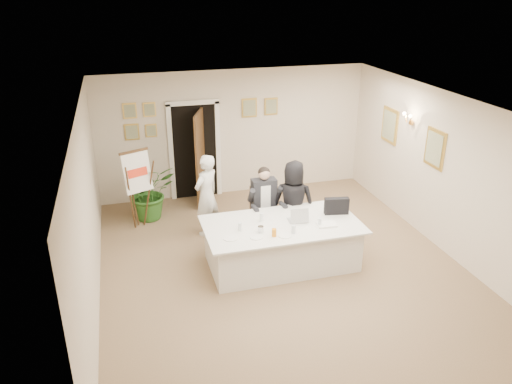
{
  "coord_description": "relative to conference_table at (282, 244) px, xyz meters",
  "views": [
    {
      "loc": [
        -2.4,
        -6.95,
        4.52
      ],
      "look_at": [
        -0.3,
        0.6,
        1.19
      ],
      "focal_mm": 35.0,
      "sensor_mm": 36.0,
      "label": 1
    }
  ],
  "objects": [
    {
      "name": "doorway",
      "position": [
        -0.9,
        3.2,
        0.65
      ],
      "size": [
        1.14,
        0.86,
        2.2
      ],
      "color": "black",
      "rests_on": "floor"
    },
    {
      "name": "wall_right",
      "position": [
        2.98,
        -0.12,
        1.01
      ],
      "size": [
        0.1,
        7.0,
        2.8
      ],
      "primitive_type": "cube",
      "color": "beige",
      "rests_on": "floor"
    },
    {
      "name": "glass_c",
      "position": [
        0.57,
        -0.24,
        0.45
      ],
      "size": [
        0.07,
        0.07,
        0.14
      ],
      "primitive_type": "cylinder",
      "rotation": [
        0.0,
        0.0,
        0.17
      ],
      "color": "silver",
      "rests_on": "conference_table"
    },
    {
      "name": "wall_back",
      "position": [
        -0.02,
        3.38,
        1.01
      ],
      "size": [
        6.0,
        0.1,
        2.8
      ],
      "primitive_type": "cube",
      "color": "beige",
      "rests_on": "floor"
    },
    {
      "name": "ceiling",
      "position": [
        -0.02,
        -0.12,
        2.41
      ],
      "size": [
        6.0,
        7.0,
        0.02
      ],
      "primitive_type": "cube",
      "color": "white",
      "rests_on": "wall_back"
    },
    {
      "name": "glass_b",
      "position": [
        0.07,
        -0.37,
        0.45
      ],
      "size": [
        0.07,
        0.07,
        0.14
      ],
      "primitive_type": "cylinder",
      "rotation": [
        0.0,
        0.0,
        0.05
      ],
      "color": "silver",
      "rests_on": "conference_table"
    },
    {
      "name": "floor",
      "position": [
        -0.02,
        -0.12,
        -0.39
      ],
      "size": [
        7.0,
        7.0,
        0.0
      ],
      "primitive_type": "plane",
      "color": "brown",
      "rests_on": "ground"
    },
    {
      "name": "glass_d",
      "position": [
        -0.3,
        0.2,
        0.45
      ],
      "size": [
        0.07,
        0.07,
        0.14
      ],
      "primitive_type": "cylinder",
      "rotation": [
        0.0,
        0.0,
        -0.05
      ],
      "color": "silver",
      "rests_on": "conference_table"
    },
    {
      "name": "standing_man",
      "position": [
        -1.01,
        1.48,
        0.4
      ],
      "size": [
        0.69,
        0.66,
        1.59
      ],
      "primitive_type": "imported",
      "rotation": [
        0.0,
        0.0,
        3.81
      ],
      "color": "silver",
      "rests_on": "floor"
    },
    {
      "name": "wall_front",
      "position": [
        -0.02,
        -3.62,
        1.01
      ],
      "size": [
        6.0,
        0.1,
        2.8
      ],
      "primitive_type": "cube",
      "color": "beige",
      "rests_on": "floor"
    },
    {
      "name": "plate_near",
      "position": [
        -0.09,
        -0.42,
        0.39
      ],
      "size": [
        0.24,
        0.24,
        0.01
      ],
      "primitive_type": "cylinder",
      "rotation": [
        0.0,
        0.0,
        -0.08
      ],
      "color": "white",
      "rests_on": "conference_table"
    },
    {
      "name": "wall_sconce",
      "position": [
        2.88,
        1.08,
        1.71
      ],
      "size": [
        0.2,
        0.3,
        0.24
      ],
      "primitive_type": null,
      "color": "#C2893E",
      "rests_on": "wall_right"
    },
    {
      "name": "glass_a",
      "position": [
        -0.74,
        -0.05,
        0.45
      ],
      "size": [
        0.06,
        0.06,
        0.14
      ],
      "primitive_type": "cylinder",
      "rotation": [
        0.0,
        0.0,
        0.06
      ],
      "color": "silver",
      "rests_on": "conference_table"
    },
    {
      "name": "seated_man",
      "position": [
        -0.01,
        0.99,
        0.32
      ],
      "size": [
        0.76,
        0.79,
        1.43
      ],
      "primitive_type": null,
      "rotation": [
        0.0,
        0.0,
        0.26
      ],
      "color": "black",
      "rests_on": "floor"
    },
    {
      "name": "pictures_right_wall",
      "position": [
        2.95,
        1.08,
        1.36
      ],
      "size": [
        0.06,
        2.2,
        0.8
      ],
      "primitive_type": null,
      "color": "gold",
      "rests_on": "wall_right"
    },
    {
      "name": "wall_left",
      "position": [
        -3.02,
        -0.12,
        1.01
      ],
      "size": [
        0.1,
        7.0,
        2.8
      ],
      "primitive_type": "cube",
      "color": "beige",
      "rests_on": "floor"
    },
    {
      "name": "steel_jug",
      "position": [
        -0.43,
        -0.2,
        0.44
      ],
      "size": [
        0.11,
        0.11,
        0.11
      ],
      "primitive_type": "cylinder",
      "rotation": [
        0.0,
        0.0,
        0.09
      ],
      "color": "silver",
      "rests_on": "conference_table"
    },
    {
      "name": "paper_stack",
      "position": [
        0.7,
        -0.25,
        0.4
      ],
      "size": [
        0.33,
        0.25,
        0.03
      ],
      "primitive_type": "cube",
      "rotation": [
        0.0,
        0.0,
        -0.09
      ],
      "color": "white",
      "rests_on": "conference_table"
    },
    {
      "name": "standing_woman",
      "position": [
        0.48,
        0.78,
        0.39
      ],
      "size": [
        0.9,
        0.77,
        1.56
      ],
      "primitive_type": "imported",
      "rotation": [
        0.0,
        0.0,
        2.71
      ],
      "color": "black",
      "rests_on": "floor"
    },
    {
      "name": "oj_glass",
      "position": [
        -0.26,
        -0.39,
        0.45
      ],
      "size": [
        0.09,
        0.09,
        0.13
      ],
      "primitive_type": "cylinder",
      "rotation": [
        0.0,
        0.0,
        0.26
      ],
      "color": "orange",
      "rests_on": "conference_table"
    },
    {
      "name": "laptop",
      "position": [
        0.29,
        0.05,
        0.52
      ],
      "size": [
        0.34,
        0.36,
        0.28
      ],
      "primitive_type": null,
      "rotation": [
        0.0,
        0.0,
        -0.08
      ],
      "color": "#B7BABC",
      "rests_on": "conference_table"
    },
    {
      "name": "plate_left",
      "position": [
        -0.94,
        -0.27,
        0.39
      ],
      "size": [
        0.3,
        0.3,
        0.01
      ],
      "primitive_type": "cylinder",
      "rotation": [
        0.0,
        0.0,
        -0.3
      ],
      "color": "white",
      "rests_on": "conference_table"
    },
    {
      "name": "laptop_bag",
      "position": [
        1.03,
        0.12,
        0.53
      ],
      "size": [
        0.43,
        0.19,
        0.29
      ],
      "primitive_type": "cube",
      "rotation": [
        0.0,
        0.0,
        -0.18
      ],
      "color": "black",
      "rests_on": "conference_table"
    },
    {
      "name": "potted_palm",
      "position": [
        -2.02,
        2.48,
        0.18
      ],
      "size": [
        1.23,
        1.14,
        1.14
      ],
      "primitive_type": "imported",
      "rotation": [
        0.0,
        0.0,
        0.27
      ],
      "color": "#285B1E",
      "rests_on": "floor"
    },
    {
      "name": "flip_chart",
      "position": [
        -2.26,
        2.08,
        0.34
      ],
      "size": [
        0.57,
        0.45,
        1.58
      ],
      "color": "#351E10",
      "rests_on": "floor"
    },
    {
      "name": "pictures_back_wall",
      "position": [
        -0.82,
        3.35,
        1.46
      ],
      "size": [
        3.4,
        0.06,
        0.8
      ],
      "primitive_type": null,
      "color": "gold",
      "rests_on": "wall_back"
    },
    {
      "name": "plate_mid",
      "position": [
        -0.54,
        -0.35,
        0.39
      ],
      "size": [
        0.22,
        0.22,
        0.01
      ],
      "primitive_type": "cylinder",
      "rotation": [
        0.0,
        0.0,
        0.04
      ],
      "color": "white",
      "rests_on": "conference_table"
    },
    {
      "name": "conference_table",
      "position": [
        0.0,
        0.0,
        0.0
      ],
      "size": [
        2.62,
        1.4,
        0.78
      ],
      "color": "silver",
      "rests_on": "floor"
    }
  ]
}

